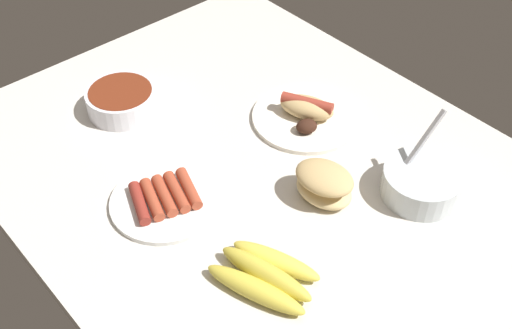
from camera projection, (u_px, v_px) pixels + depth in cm
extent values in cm
cube|color=silver|center=(266.00, 178.00, 125.42)|extent=(120.00, 90.00, 3.00)
cylinder|color=silver|center=(421.00, 183.00, 118.37)|extent=(14.83, 14.83, 5.57)
cylinder|color=beige|center=(423.00, 179.00, 117.60)|extent=(13.05, 13.05, 2.51)
cube|color=#B7B7BC|center=(419.00, 146.00, 116.96)|extent=(2.46, 9.76, 13.61)
ellipsoid|color=gold|center=(255.00, 289.00, 102.60)|extent=(18.33, 9.35, 3.33)
ellipsoid|color=gold|center=(266.00, 274.00, 104.51)|extent=(18.11, 7.50, 3.90)
ellipsoid|color=#E5D14C|center=(276.00, 261.00, 106.86)|extent=(16.43, 9.04, 3.20)
cylinder|color=white|center=(165.00, 201.00, 118.14)|extent=(20.61, 20.61, 1.00)
cylinder|color=#AD472D|center=(189.00, 188.00, 118.40)|extent=(9.91, 5.10, 2.16)
cylinder|color=#AD472D|center=(177.00, 192.00, 117.72)|extent=(9.93, 4.82, 2.16)
cylinder|color=#AD472D|center=(164.00, 196.00, 117.04)|extent=(9.92, 4.95, 2.16)
cylinder|color=#AD472D|center=(152.00, 199.00, 116.36)|extent=(9.90, 5.14, 2.16)
cylinder|color=maroon|center=(139.00, 203.00, 115.68)|extent=(9.84, 5.54, 2.16)
cylinder|color=white|center=(306.00, 117.00, 135.80)|extent=(23.16, 23.16, 1.00)
ellipsoid|color=tan|center=(307.00, 107.00, 133.93)|extent=(13.15, 10.58, 4.40)
cylinder|color=#9E3828|center=(307.00, 103.00, 133.09)|extent=(11.02, 7.10, 2.40)
ellipsoid|color=#381E14|center=(307.00, 126.00, 130.73)|extent=(5.23, 5.57, 2.80)
cylinder|color=white|center=(122.00, 101.00, 136.59)|extent=(15.03, 15.03, 5.12)
cylinder|color=maroon|center=(120.00, 93.00, 135.10)|extent=(13.53, 13.53, 1.00)
ellipsoid|color=#E5C689|center=(324.00, 189.00, 118.58)|extent=(11.85, 9.12, 3.60)
ellipsoid|color=tan|center=(324.00, 177.00, 115.77)|extent=(12.75, 10.41, 3.60)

